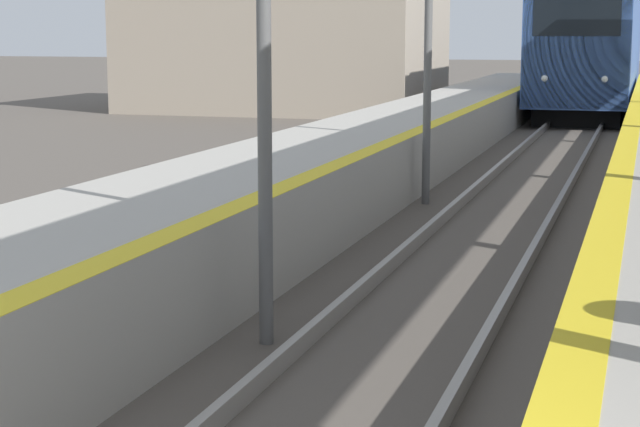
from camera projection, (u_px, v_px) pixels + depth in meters
name	position (u px, v px, depth m)	size (l,w,h in m)	color
train	(595.00, 41.00, 37.30)	(2.82, 19.88, 4.50)	black
station_building	(287.00, 31.00, 35.83)	(10.19, 7.53, 5.27)	tan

